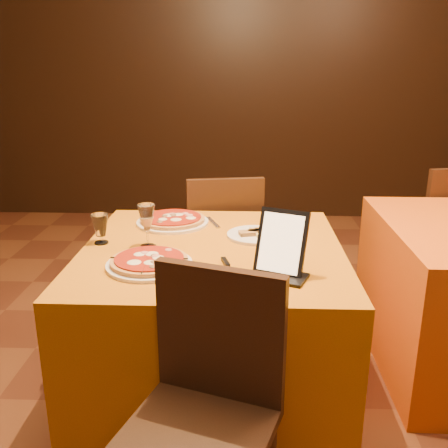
{
  "coord_description": "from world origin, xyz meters",
  "views": [
    {
      "loc": [
        0.01,
        -1.49,
        1.49
      ],
      "look_at": [
        -0.07,
        0.48,
        0.86
      ],
      "focal_mm": 40.0,
      "sensor_mm": 36.0,
      "label": 1
    }
  ],
  "objects_px": {
    "main_table": "(213,326)",
    "tablet": "(281,242)",
    "pizza_near": "(149,263)",
    "water_glass": "(100,229)",
    "chair_main_near": "(196,435)",
    "chair_side_far": "(435,231)",
    "chair_main_far": "(221,246)",
    "wine_glass": "(147,226)",
    "pizza_far": "(173,221)"
  },
  "relations": [
    {
      "from": "main_table",
      "to": "tablet",
      "type": "relative_size",
      "value": 4.51
    },
    {
      "from": "pizza_near",
      "to": "water_glass",
      "type": "relative_size",
      "value": 2.55
    },
    {
      "from": "chair_main_near",
      "to": "chair_side_far",
      "type": "relative_size",
      "value": 1.0
    },
    {
      "from": "chair_main_far",
      "to": "tablet",
      "type": "xyz_separation_m",
      "value": [
        0.27,
        -1.07,
        0.41
      ]
    },
    {
      "from": "wine_glass",
      "to": "water_glass",
      "type": "relative_size",
      "value": 1.46
    },
    {
      "from": "pizza_far",
      "to": "tablet",
      "type": "height_order",
      "value": "tablet"
    },
    {
      "from": "wine_glass",
      "to": "pizza_near",
      "type": "bearing_deg",
      "value": -77.95
    },
    {
      "from": "chair_main_near",
      "to": "wine_glass",
      "type": "bearing_deg",
      "value": 127.98
    },
    {
      "from": "wine_glass",
      "to": "chair_main_near",
      "type": "bearing_deg",
      "value": -70.59
    },
    {
      "from": "wine_glass",
      "to": "tablet",
      "type": "bearing_deg",
      "value": -25.1
    },
    {
      "from": "chair_side_far",
      "to": "chair_main_far",
      "type": "bearing_deg",
      "value": 1.4
    },
    {
      "from": "wine_glass",
      "to": "pizza_far",
      "type": "bearing_deg",
      "value": 79.8
    },
    {
      "from": "main_table",
      "to": "chair_main_near",
      "type": "xyz_separation_m",
      "value": [
        -0.0,
        -0.79,
        0.08
      ]
    },
    {
      "from": "chair_side_far",
      "to": "tablet",
      "type": "height_order",
      "value": "tablet"
    },
    {
      "from": "chair_main_far",
      "to": "tablet",
      "type": "distance_m",
      "value": 1.18
    },
    {
      "from": "pizza_far",
      "to": "wine_glass",
      "type": "bearing_deg",
      "value": -100.2
    },
    {
      "from": "main_table",
      "to": "pizza_near",
      "type": "xyz_separation_m",
      "value": [
        -0.23,
        -0.22,
        0.39
      ]
    },
    {
      "from": "main_table",
      "to": "pizza_near",
      "type": "height_order",
      "value": "pizza_near"
    },
    {
      "from": "chair_main_near",
      "to": "wine_glass",
      "type": "relative_size",
      "value": 4.79
    },
    {
      "from": "main_table",
      "to": "water_glass",
      "type": "bearing_deg",
      "value": 176.7
    },
    {
      "from": "wine_glass",
      "to": "water_glass",
      "type": "xyz_separation_m",
      "value": [
        -0.21,
        0.04,
        -0.03
      ]
    },
    {
      "from": "pizza_far",
      "to": "chair_main_near",
      "type": "bearing_deg",
      "value": -79.02
    },
    {
      "from": "chair_main_near",
      "to": "water_glass",
      "type": "height_order",
      "value": "chair_main_near"
    },
    {
      "from": "chair_main_far",
      "to": "water_glass",
      "type": "bearing_deg",
      "value": 48.26
    },
    {
      "from": "main_table",
      "to": "pizza_near",
      "type": "relative_size",
      "value": 3.32
    },
    {
      "from": "main_table",
      "to": "pizza_near",
      "type": "distance_m",
      "value": 0.5
    },
    {
      "from": "pizza_far",
      "to": "tablet",
      "type": "distance_m",
      "value": 0.77
    },
    {
      "from": "chair_main_far",
      "to": "water_glass",
      "type": "height_order",
      "value": "chair_main_far"
    },
    {
      "from": "wine_glass",
      "to": "chair_side_far",
      "type": "bearing_deg",
      "value": 34.98
    },
    {
      "from": "pizza_far",
      "to": "pizza_near",
      "type": "bearing_deg",
      "value": -91.45
    },
    {
      "from": "chair_side_far",
      "to": "pizza_far",
      "type": "height_order",
      "value": "chair_side_far"
    },
    {
      "from": "chair_main_far",
      "to": "chair_side_far",
      "type": "distance_m",
      "value": 1.43
    },
    {
      "from": "chair_main_far",
      "to": "water_glass",
      "type": "distance_m",
      "value": 0.99
    },
    {
      "from": "chair_main_near",
      "to": "pizza_near",
      "type": "bearing_deg",
      "value": 130.61
    },
    {
      "from": "main_table",
      "to": "wine_glass",
      "type": "height_order",
      "value": "wine_glass"
    },
    {
      "from": "chair_main_far",
      "to": "water_glass",
      "type": "xyz_separation_m",
      "value": [
        -0.49,
        -0.78,
        0.36
      ]
    },
    {
      "from": "pizza_near",
      "to": "tablet",
      "type": "relative_size",
      "value": 1.36
    },
    {
      "from": "chair_side_far",
      "to": "water_glass",
      "type": "distance_m",
      "value": 2.21
    },
    {
      "from": "water_glass",
      "to": "pizza_near",
      "type": "bearing_deg",
      "value": -44.32
    },
    {
      "from": "pizza_near",
      "to": "chair_main_far",
      "type": "bearing_deg",
      "value": 77.49
    },
    {
      "from": "pizza_far",
      "to": "chair_side_far",
      "type": "bearing_deg",
      "value": 27.45
    },
    {
      "from": "chair_main_near",
      "to": "chair_main_far",
      "type": "xyz_separation_m",
      "value": [
        0.0,
        1.6,
        0.0
      ]
    },
    {
      "from": "main_table",
      "to": "chair_main_far",
      "type": "distance_m",
      "value": 0.81
    },
    {
      "from": "tablet",
      "to": "chair_side_far",
      "type": "bearing_deg",
      "value": 74.6
    },
    {
      "from": "chair_main_far",
      "to": "main_table",
      "type": "bearing_deg",
      "value": 80.1
    },
    {
      "from": "water_glass",
      "to": "main_table",
      "type": "bearing_deg",
      "value": -3.3
    },
    {
      "from": "pizza_near",
      "to": "tablet",
      "type": "bearing_deg",
      "value": -4.78
    },
    {
      "from": "main_table",
      "to": "pizza_far",
      "type": "distance_m",
      "value": 0.55
    },
    {
      "from": "chair_side_far",
      "to": "water_glass",
      "type": "relative_size",
      "value": 7.0
    },
    {
      "from": "wine_glass",
      "to": "tablet",
      "type": "distance_m",
      "value": 0.6
    }
  ]
}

